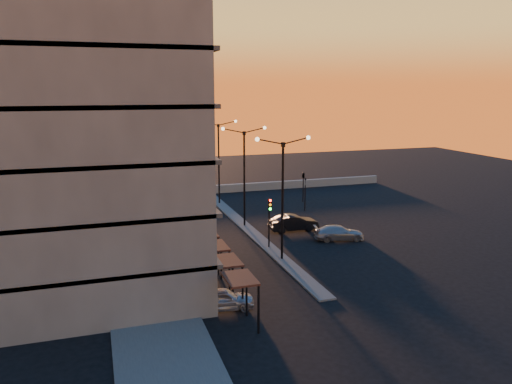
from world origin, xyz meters
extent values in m
plane|color=black|center=(0.00, 0.00, 0.00)|extent=(120.00, 120.00, 0.00)
cube|color=#4E4F4C|center=(-10.50, 4.00, 0.06)|extent=(5.00, 40.00, 0.12)
cube|color=#4E4F4C|center=(0.00, 10.00, 0.06)|extent=(1.20, 36.00, 0.12)
cube|color=slate|center=(2.00, 26.00, 0.50)|extent=(44.00, 0.50, 1.00)
cylinder|color=#625D56|center=(-14.00, 2.00, 12.50)|extent=(14.00, 14.00, 25.00)
cube|color=#625D56|center=(-14.00, -3.00, 12.50)|extent=(14.00, 10.00, 25.00)
cylinder|color=black|center=(-14.00, 2.00, 1.60)|extent=(14.16, 14.16, 2.40)
cube|color=black|center=(-6.80, -2.00, 3.60)|extent=(0.15, 3.20, 1.20)
cylinder|color=black|center=(0.00, 0.00, 4.50)|extent=(0.18, 0.18, 9.00)
cube|color=black|center=(0.00, 0.00, 8.90)|extent=(0.25, 0.25, 0.35)
sphere|color=#FFE5B2|center=(-2.00, 0.00, 9.35)|extent=(0.32, 0.32, 0.32)
sphere|color=#FFE5B2|center=(2.00, 0.00, 9.35)|extent=(0.32, 0.32, 0.32)
cylinder|color=black|center=(0.00, 10.00, 4.50)|extent=(0.18, 0.18, 9.00)
cube|color=black|center=(0.00, 10.00, 8.90)|extent=(0.25, 0.25, 0.35)
sphere|color=#FFE5B2|center=(-2.00, 10.00, 9.35)|extent=(0.32, 0.32, 0.32)
sphere|color=#FFE5B2|center=(2.00, 10.00, 9.35)|extent=(0.32, 0.32, 0.32)
cylinder|color=black|center=(0.00, 20.00, 4.50)|extent=(0.18, 0.18, 9.00)
cube|color=black|center=(0.00, 20.00, 8.90)|extent=(0.25, 0.25, 0.35)
sphere|color=#FFE5B2|center=(-2.00, 20.00, 9.35)|extent=(0.32, 0.32, 0.32)
sphere|color=#FFE5B2|center=(2.00, 20.00, 9.35)|extent=(0.32, 0.32, 0.32)
cylinder|color=black|center=(0.00, 3.00, 1.60)|extent=(0.12, 0.12, 3.20)
cube|color=black|center=(0.00, 2.82, 3.75)|extent=(0.28, 0.16, 1.00)
sphere|color=#FF0C05|center=(0.00, 2.72, 4.10)|extent=(0.20, 0.20, 0.20)
sphere|color=orange|center=(0.00, 2.72, 3.75)|extent=(0.20, 0.20, 0.20)
sphere|color=#0CFF26|center=(0.00, 2.72, 3.40)|extent=(0.20, 0.20, 0.20)
cylinder|color=black|center=(8.00, 14.00, 1.40)|extent=(0.12, 0.12, 2.80)
imported|color=black|center=(8.00, 14.00, 3.20)|extent=(0.13, 0.16, 0.80)
cylinder|color=black|center=(9.50, 18.00, 1.40)|extent=(0.12, 0.12, 2.80)
imported|color=black|center=(9.50, 18.00, 3.20)|extent=(0.42, 1.99, 0.80)
imported|color=#B2B3BB|center=(-6.50, -7.09, 0.65)|extent=(3.95, 2.00, 1.29)
imported|color=black|center=(3.90, 7.21, 0.75)|extent=(4.59, 1.67, 1.51)
imported|color=#93969A|center=(6.59, 3.35, 0.63)|extent=(4.63, 2.65, 1.26)
camera|label=1|loc=(-13.18, -34.12, 12.94)|focal=35.00mm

